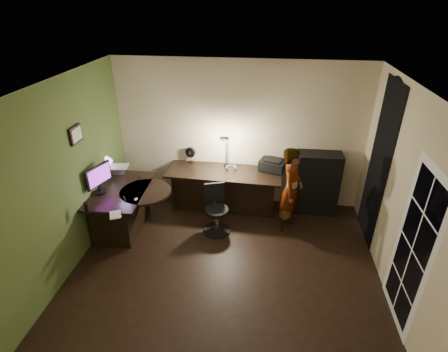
# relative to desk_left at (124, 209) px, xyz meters

# --- Properties ---
(floor) EXTENTS (4.50, 4.00, 0.01)m
(floor) POSITION_rel_desk_left_xyz_m (1.83, -0.78, -0.39)
(floor) COLOR black
(floor) RESTS_ON ground
(ceiling) EXTENTS (4.50, 4.00, 0.01)m
(ceiling) POSITION_rel_desk_left_xyz_m (1.83, -0.78, 2.32)
(ceiling) COLOR silver
(ceiling) RESTS_ON floor
(wall_back) EXTENTS (4.50, 0.01, 2.70)m
(wall_back) POSITION_rel_desk_left_xyz_m (1.83, 1.23, 0.96)
(wall_back) COLOR beige
(wall_back) RESTS_ON floor
(wall_front) EXTENTS (4.50, 0.01, 2.70)m
(wall_front) POSITION_rel_desk_left_xyz_m (1.83, -2.78, 0.96)
(wall_front) COLOR beige
(wall_front) RESTS_ON floor
(wall_left) EXTENTS (0.01, 4.00, 2.70)m
(wall_left) POSITION_rel_desk_left_xyz_m (-0.42, -0.78, 0.96)
(wall_left) COLOR beige
(wall_left) RESTS_ON floor
(wall_right) EXTENTS (0.01, 4.00, 2.70)m
(wall_right) POSITION_rel_desk_left_xyz_m (4.08, -0.78, 0.96)
(wall_right) COLOR beige
(wall_right) RESTS_ON floor
(green_wall_overlay) EXTENTS (0.00, 4.00, 2.70)m
(green_wall_overlay) POSITION_rel_desk_left_xyz_m (-0.41, -0.78, 0.96)
(green_wall_overlay) COLOR #49602A
(green_wall_overlay) RESTS_ON floor
(arched_doorway) EXTENTS (0.01, 0.90, 2.60)m
(arched_doorway) POSITION_rel_desk_left_xyz_m (4.07, 0.37, 0.91)
(arched_doorway) COLOR black
(arched_doorway) RESTS_ON floor
(french_door) EXTENTS (0.02, 0.92, 2.10)m
(french_door) POSITION_rel_desk_left_xyz_m (4.07, -1.33, 0.66)
(french_door) COLOR white
(french_door) RESTS_ON floor
(framed_picture) EXTENTS (0.04, 0.30, 0.25)m
(framed_picture) POSITION_rel_desk_left_xyz_m (-0.39, -0.33, 1.46)
(framed_picture) COLOR black
(framed_picture) RESTS_ON wall_left
(desk_left) EXTENTS (0.87, 1.37, 0.78)m
(desk_left) POSITION_rel_desk_left_xyz_m (0.00, 0.00, 0.00)
(desk_left) COLOR black
(desk_left) RESTS_ON floor
(desk_right) EXTENTS (2.11, 0.82, 0.78)m
(desk_right) POSITION_rel_desk_left_xyz_m (1.60, 0.85, -0.00)
(desk_right) COLOR black
(desk_right) RESTS_ON floor
(cabinet) EXTENTS (0.78, 0.40, 1.16)m
(cabinet) POSITION_rel_desk_left_xyz_m (3.28, 1.00, 0.19)
(cabinet) COLOR black
(cabinet) RESTS_ON floor
(laptop_stand) EXTENTS (0.32, 0.29, 0.11)m
(laptop_stand) POSITION_rel_desk_left_xyz_m (-0.28, 0.53, 0.46)
(laptop_stand) COLOR silver
(laptop_stand) RESTS_ON desk_left
(laptop) EXTENTS (0.41, 0.39, 0.25)m
(laptop) POSITION_rel_desk_left_xyz_m (-0.24, 0.53, 0.64)
(laptop) COLOR silver
(laptop) RESTS_ON laptop_stand
(monitor) EXTENTS (0.26, 0.52, 0.34)m
(monitor) POSITION_rel_desk_left_xyz_m (-0.29, -0.14, 0.58)
(monitor) COLOR black
(monitor) RESTS_ON desk_left
(mouse) EXTENTS (0.08, 0.09, 0.03)m
(mouse) POSITION_rel_desk_left_xyz_m (0.38, -0.31, 0.42)
(mouse) COLOR silver
(mouse) RESTS_ON desk_left
(phone) EXTENTS (0.11, 0.15, 0.01)m
(phone) POSITION_rel_desk_left_xyz_m (0.18, 0.38, 0.41)
(phone) COLOR black
(phone) RESTS_ON desk_left
(pen) EXTENTS (0.10, 0.12, 0.01)m
(pen) POSITION_rel_desk_left_xyz_m (0.18, -0.29, 0.41)
(pen) COLOR black
(pen) RESTS_ON desk_left
(speaker) EXTENTS (0.09, 0.09, 0.18)m
(speaker) POSITION_rel_desk_left_xyz_m (-0.20, -0.75, 0.50)
(speaker) COLOR black
(speaker) RESTS_ON desk_left
(notepad) EXTENTS (0.23, 0.26, 0.01)m
(notepad) POSITION_rel_desk_left_xyz_m (0.22, -0.75, 0.41)
(notepad) COLOR silver
(notepad) RESTS_ON desk_left
(desk_fan) EXTENTS (0.22, 0.16, 0.30)m
(desk_fan) POSITION_rel_desk_left_xyz_m (0.94, 1.14, 0.55)
(desk_fan) COLOR black
(desk_fan) RESTS_ON desk_right
(headphones) EXTENTS (0.21, 0.13, 0.09)m
(headphones) POSITION_rel_desk_left_xyz_m (1.72, 0.92, 0.45)
(headphones) COLOR teal
(headphones) RESTS_ON desk_right
(printer) EXTENTS (0.54, 0.48, 0.20)m
(printer) POSITION_rel_desk_left_xyz_m (2.47, 1.03, 0.50)
(printer) COLOR black
(printer) RESTS_ON desk_right
(desk_lamp) EXTENTS (0.22, 0.35, 0.71)m
(desk_lamp) POSITION_rel_desk_left_xyz_m (1.62, 1.05, 0.76)
(desk_lamp) COLOR black
(desk_lamp) RESTS_ON desk_right
(office_chair) EXTENTS (0.60, 0.60, 0.85)m
(office_chair) POSITION_rel_desk_left_xyz_m (1.57, 0.11, 0.03)
(office_chair) COLOR black
(office_chair) RESTS_ON floor
(person) EXTENTS (0.47, 0.60, 1.50)m
(person) POSITION_rel_desk_left_xyz_m (2.79, 0.40, 0.36)
(person) COLOR #D8A88C
(person) RESTS_ON floor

